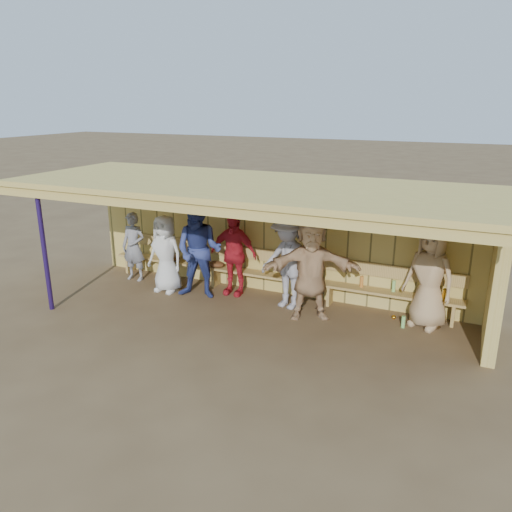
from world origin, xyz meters
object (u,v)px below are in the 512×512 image
(player_d, at_px, (233,254))
(player_f, at_px, (311,269))
(player_h, at_px, (430,277))
(player_e, at_px, (288,262))
(bench, at_px, (271,270))
(player_a, at_px, (134,247))
(player_c, at_px, (199,251))
(player_b, at_px, (166,254))

(player_d, relative_size, player_f, 0.91)
(player_f, relative_size, player_h, 1.02)
(player_e, bearing_deg, bench, 153.46)
(bench, bearing_deg, player_h, -5.65)
(player_a, relative_size, player_c, 0.78)
(player_b, bearing_deg, player_f, 3.12)
(player_a, relative_size, player_h, 0.83)
(player_a, relative_size, player_f, 0.81)
(bench, bearing_deg, player_d, -157.07)
(player_a, xyz_separation_m, player_f, (4.27, -0.35, 0.18))
(player_d, distance_m, player_e, 1.31)
(player_e, height_order, player_f, player_f)
(bench, bearing_deg, player_f, -35.51)
(player_d, bearing_deg, player_c, -141.01)
(player_e, bearing_deg, player_b, -159.58)
(player_b, relative_size, bench, 0.22)
(player_b, height_order, player_c, player_c)
(player_d, relative_size, player_e, 0.93)
(player_f, bearing_deg, player_h, -10.26)
(player_d, relative_size, bench, 0.23)
(player_d, bearing_deg, player_h, -0.23)
(player_c, relative_size, player_d, 1.14)
(player_e, height_order, bench, player_e)
(player_f, relative_size, bench, 0.25)
(player_b, height_order, player_d, player_d)
(player_d, xyz_separation_m, player_f, (1.84, -0.49, 0.08))
(player_c, bearing_deg, player_h, -5.10)
(player_f, distance_m, player_h, 2.09)
(player_c, xyz_separation_m, player_f, (2.39, -0.05, -0.04))
(player_b, relative_size, player_f, 0.86)
(player_a, xyz_separation_m, player_b, (1.05, -0.30, 0.05))
(player_a, relative_size, player_e, 0.83)
(player_e, bearing_deg, player_c, -157.14)
(player_a, relative_size, player_b, 0.94)
(player_e, relative_size, player_f, 0.98)
(player_c, relative_size, bench, 0.26)
(player_h, bearing_deg, player_d, -156.75)
(player_f, xyz_separation_m, bench, (-1.12, 0.80, -0.43))
(player_b, distance_m, player_h, 5.26)
(player_c, relative_size, player_h, 1.06)
(player_b, height_order, player_e, player_e)
(player_e, distance_m, player_h, 2.59)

